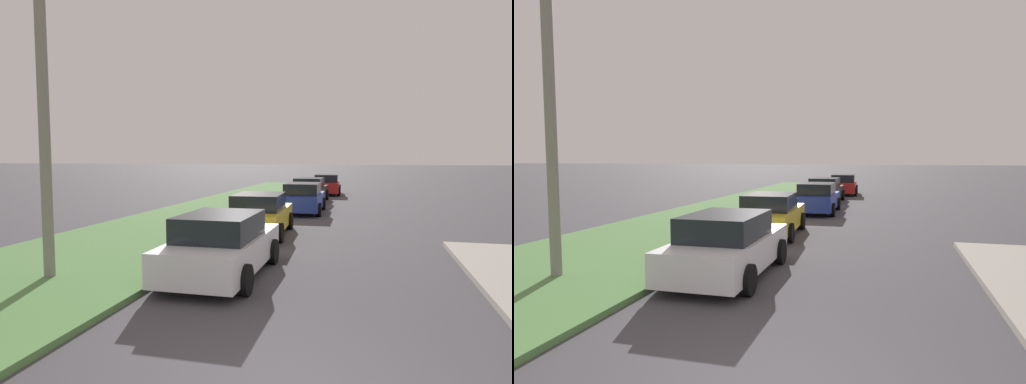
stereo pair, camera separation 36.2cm
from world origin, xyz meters
TOP-DOWN VIEW (x-y plane):
  - grass_median at (10.00, 6.70)m, footprint 60.00×6.00m
  - parked_car_white at (5.06, 2.61)m, footprint 4.31×2.04m
  - parked_car_yellow at (10.49, 3.07)m, footprint 4.39×2.20m
  - parked_car_blue at (17.07, 2.50)m, footprint 4.34×2.09m
  - parked_car_black at (22.39, 2.88)m, footprint 4.33×2.08m
  - parked_car_red at (27.94, 2.36)m, footprint 4.39×2.19m
  - streetlight at (3.60, 5.82)m, footprint 0.86×2.85m

SIDE VIEW (x-z plane):
  - grass_median at x=10.00m, z-range 0.00..0.12m
  - parked_car_white at x=5.06m, z-range -0.02..1.45m
  - parked_car_yellow at x=10.49m, z-range -0.02..1.45m
  - parked_car_blue at x=17.07m, z-range -0.02..1.45m
  - parked_car_black at x=22.39m, z-range -0.02..1.45m
  - parked_car_red at x=27.94m, z-range -0.02..1.45m
  - streetlight at x=3.60m, z-range 0.64..8.14m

